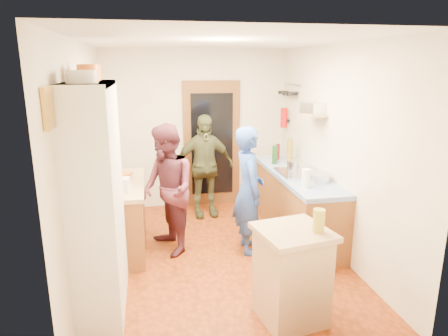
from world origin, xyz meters
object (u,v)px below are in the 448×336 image
object	(u,v)px
island_base	(291,277)
person_left	(168,189)
right_counter_base	(295,205)
person_back	(205,166)
person_hob	(251,191)
hutch_body	(98,200)

from	to	relation	value
island_base	person_left	bearing A→B (deg)	121.25
right_counter_base	island_base	size ratio (longest dim) A/B	2.56
person_back	person_left	bearing A→B (deg)	-124.70
person_hob	person_left	distance (m)	1.05
right_counter_base	person_back	xyz separation A→B (m)	(-1.15, 0.93, 0.39)
island_base	person_hob	bearing A→B (deg)	89.95
island_base	person_left	xyz separation A→B (m)	(-1.03, 1.69, 0.40)
right_counter_base	person_hob	distance (m)	0.95
island_base	right_counter_base	bearing A→B (deg)	68.25
person_left	person_back	distance (m)	1.30
person_left	person_back	world-z (taller)	person_left
island_base	person_left	world-z (taller)	person_left
hutch_body	person_hob	world-z (taller)	hutch_body
hutch_body	person_hob	distance (m)	1.97
hutch_body	person_back	bearing A→B (deg)	58.92
person_hob	hutch_body	bearing A→B (deg)	117.40
hutch_body	right_counter_base	distance (m)	2.90
right_counter_base	person_left	bearing A→B (deg)	-173.48
island_base	person_hob	world-z (taller)	person_hob
right_counter_base	person_hob	size ratio (longest dim) A/B	1.36
person_hob	person_back	size ratio (longest dim) A/B	1.00
right_counter_base	person_back	world-z (taller)	person_back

